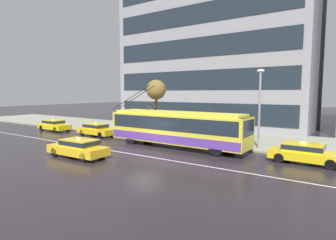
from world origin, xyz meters
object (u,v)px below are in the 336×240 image
object	(u,v)px
pedestrian_at_shelter	(183,121)
street_tree_bare	(156,91)
taxi_far_behind	(54,125)
taxi_ahead_of_bus	(305,152)
trolleybus	(176,128)
taxi_oncoming_near	(78,147)
bus_shelter	(197,119)
taxi_queued_behind_bus	(96,129)
pedestrian_approaching_curb	(216,121)
street_lamp	(260,101)

from	to	relation	value
pedestrian_at_shelter	street_tree_bare	world-z (taller)	street_tree_bare
taxi_far_behind	street_tree_bare	bearing A→B (deg)	13.44
taxi_ahead_of_bus	street_tree_bare	distance (m)	14.83
trolleybus	taxi_oncoming_near	bearing A→B (deg)	-118.76
trolleybus	taxi_far_behind	distance (m)	17.11
taxi_ahead_of_bus	bus_shelter	distance (m)	10.58
taxi_far_behind	taxi_queued_behind_bus	bearing A→B (deg)	1.48
taxi_queued_behind_bus	pedestrian_at_shelter	distance (m)	9.12
taxi_oncoming_near	pedestrian_at_shelter	world-z (taller)	pedestrian_at_shelter
taxi_ahead_of_bus	bus_shelter	xyz separation A→B (m)	(-9.77, 3.85, 1.31)
taxi_oncoming_near	bus_shelter	xyz separation A→B (m)	(3.55, 10.82, 1.31)
pedestrian_approaching_curb	taxi_oncoming_near	bearing A→B (deg)	-114.50
bus_shelter	street_tree_bare	bearing A→B (deg)	-169.09
taxi_far_behind	taxi_oncoming_near	size ratio (longest dim) A/B	0.96
taxi_oncoming_near	taxi_ahead_of_bus	size ratio (longest dim) A/B	1.04
taxi_oncoming_near	taxi_queued_behind_bus	bearing A→B (deg)	131.22
taxi_ahead_of_bus	pedestrian_approaching_curb	distance (m)	9.32
taxi_oncoming_near	bus_shelter	world-z (taller)	bus_shelter
trolleybus	taxi_queued_behind_bus	world-z (taller)	trolleybus
taxi_oncoming_near	street_lamp	world-z (taller)	street_lamp
pedestrian_at_shelter	taxi_ahead_of_bus	bearing A→B (deg)	-19.41
taxi_queued_behind_bus	street_lamp	distance (m)	16.42
taxi_ahead_of_bus	trolleybus	bearing A→B (deg)	-179.06
street_tree_bare	taxi_oncoming_near	bearing A→B (deg)	-86.24
taxi_far_behind	bus_shelter	world-z (taller)	bus_shelter
taxi_queued_behind_bus	taxi_ahead_of_bus	world-z (taller)	same
street_tree_bare	pedestrian_at_shelter	bearing A→B (deg)	20.42
taxi_ahead_of_bus	taxi_far_behind	bearing A→B (deg)	179.98
taxi_far_behind	pedestrian_approaching_curb	xyz separation A→B (m)	(18.56, 4.46, 1.11)
taxi_far_behind	street_tree_bare	distance (m)	13.63
pedestrian_at_shelter	pedestrian_approaching_curb	bearing A→B (deg)	8.12
taxi_ahead_of_bus	street_lamp	world-z (taller)	street_lamp
taxi_far_behind	street_tree_bare	world-z (taller)	street_tree_bare
pedestrian_at_shelter	pedestrian_approaching_curb	xyz separation A→B (m)	(3.28, 0.47, 0.09)
taxi_queued_behind_bus	bus_shelter	world-z (taller)	bus_shelter
taxi_far_behind	taxi_queued_behind_bus	size ratio (longest dim) A/B	0.99
taxi_far_behind	taxi_queued_behind_bus	xyz separation A→B (m)	(7.07, 0.18, -0.00)
street_tree_bare	street_lamp	bearing A→B (deg)	-3.00
taxi_far_behind	street_lamp	bearing A→B (deg)	6.17
bus_shelter	pedestrian_at_shelter	size ratio (longest dim) A/B	1.88
taxi_ahead_of_bus	street_lamp	bearing A→B (deg)	145.47
taxi_queued_behind_bus	taxi_oncoming_near	distance (m)	9.52
taxi_oncoming_near	pedestrian_at_shelter	xyz separation A→B (m)	(1.94, 10.98, 1.02)
pedestrian_at_shelter	pedestrian_approaching_curb	distance (m)	3.31
taxi_queued_behind_bus	street_lamp	xyz separation A→B (m)	(15.96, 2.31, 3.10)
trolleybus	bus_shelter	bearing A→B (deg)	92.79
taxi_ahead_of_bus	street_lamp	distance (m)	5.39
trolleybus	taxi_queued_behind_bus	distance (m)	10.06
taxi_queued_behind_bus	street_tree_bare	xyz separation A→B (m)	(5.62, 2.85, 3.95)
taxi_queued_behind_bus	taxi_oncoming_near	bearing A→B (deg)	-48.78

